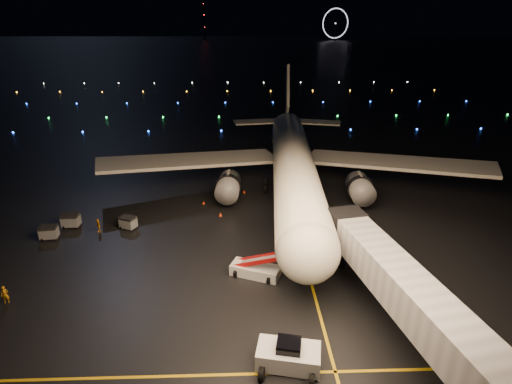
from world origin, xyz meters
TOP-DOWN VIEW (x-y plane):
  - ground at (0.00, 300.00)m, footprint 2000.00×2000.00m
  - lane_centre at (12.00, 15.00)m, footprint 0.25×80.00m
  - lane_cross at (-5.00, -10.00)m, footprint 60.00×0.25m
  - airliner at (12.92, 25.63)m, footprint 60.95×58.28m
  - pushback_tug at (8.66, -9.22)m, footprint 4.96×3.25m
  - belt_loader at (6.61, 2.34)m, footprint 7.35×4.48m
  - crew_a at (-15.95, -1.20)m, footprint 0.71×0.56m
  - crew_c at (-12.01, 12.08)m, footprint 0.80×1.09m
  - safety_cone_0 at (2.47, 15.98)m, footprint 0.47×0.47m
  - safety_cone_1 at (5.65, 23.77)m, footprint 0.44×0.44m
  - safety_cone_2 at (-0.08, 19.94)m, footprint 0.53×0.53m
  - safety_cone_3 at (-12.41, 33.68)m, footprint 0.51×0.51m
  - ferris_wheel at (170.00, 720.00)m, footprint 49.33×16.80m
  - radio_mast at (-60.00, 740.00)m, footprint 1.80×1.80m
  - taxiway_lights at (0.00, 106.00)m, footprint 164.00×92.00m
  - baggage_cart_0 at (-8.68, 12.89)m, footprint 2.23×1.96m
  - baggage_cart_1 at (-17.26, 10.59)m, footprint 2.08×1.59m
  - baggage_cart_2 at (-15.87, 13.53)m, footprint 2.03×1.43m

SIDE VIEW (x-z plane):
  - ground at x=0.00m, z-range 0.00..0.00m
  - lane_centre at x=12.00m, z-range 0.00..0.02m
  - lane_cross at x=-5.00m, z-range 0.00..0.02m
  - taxiway_lights at x=0.00m, z-range 0.00..0.36m
  - safety_cone_1 at x=5.65m, z-range 0.00..0.45m
  - safety_cone_2 at x=-0.08m, z-range 0.00..0.45m
  - safety_cone_3 at x=-12.41m, z-range 0.00..0.49m
  - safety_cone_0 at x=2.47m, z-range 0.00..0.51m
  - baggage_cart_0 at x=-8.68m, z-range 0.00..1.57m
  - baggage_cart_1 at x=-17.26m, z-range 0.00..1.63m
  - crew_a at x=-15.95m, z-range 0.00..1.71m
  - baggage_cart_2 at x=-15.87m, z-range 0.00..1.71m
  - crew_c at x=-12.01m, z-range 0.00..1.71m
  - pushback_tug at x=8.66m, z-range 0.00..2.18m
  - belt_loader at x=6.61m, z-range 0.00..3.46m
  - airliner at x=12.92m, z-range 0.00..16.25m
  - ferris_wheel at x=170.00m, z-range 0.00..52.00m
  - radio_mast at x=-60.00m, z-range 0.00..64.00m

